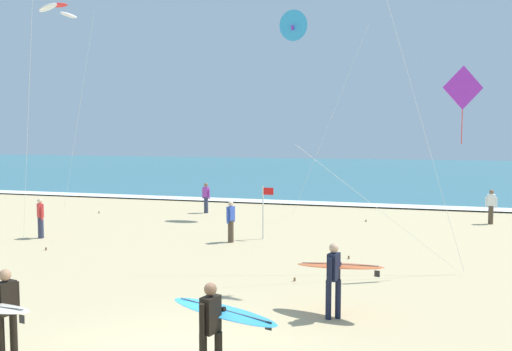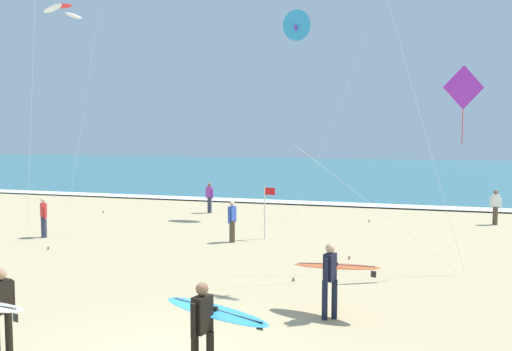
{
  "view_description": "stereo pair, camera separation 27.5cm",
  "coord_description": "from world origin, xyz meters",
  "px_view_note": "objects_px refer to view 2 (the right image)",
  "views": [
    {
      "loc": [
        3.94,
        -7.96,
        4.08
      ],
      "look_at": [
        -0.67,
        7.96,
        2.81
      ],
      "focal_mm": 36.8,
      "sensor_mm": 36.0,
      "label": 1
    },
    {
      "loc": [
        4.2,
        -7.88,
        4.08
      ],
      "look_at": [
        -0.67,
        7.96,
        2.81
      ],
      "focal_mm": 36.8,
      "sensor_mm": 36.0,
      "label": 2
    }
  ],
  "objects_px": {
    "bystander_red_top": "(44,217)",
    "lifeguard_flag": "(266,207)",
    "kite_diamond_violet_low": "(459,94)",
    "bystander_purple_top": "(210,198)",
    "kite_arc_scarlet_distant": "(63,11)",
    "surfer_trailing": "(333,271)",
    "bystander_white_top": "(495,207)",
    "bystander_blue_top": "(232,221)",
    "surfer_lead": "(209,319)",
    "kite_delta_cobalt_high": "(297,26)"
  },
  "relations": [
    {
      "from": "bystander_white_top",
      "to": "bystander_red_top",
      "type": "relative_size",
      "value": 1.0
    },
    {
      "from": "bystander_red_top",
      "to": "lifeguard_flag",
      "type": "height_order",
      "value": "lifeguard_flag"
    },
    {
      "from": "kite_arc_scarlet_distant",
      "to": "bystander_blue_top",
      "type": "xyz_separation_m",
      "value": [
        11.16,
        -5.09,
        -9.77
      ]
    },
    {
      "from": "kite_arc_scarlet_distant",
      "to": "bystander_red_top",
      "type": "xyz_separation_m",
      "value": [
        3.63,
        -6.42,
        -9.77
      ]
    },
    {
      "from": "surfer_lead",
      "to": "kite_delta_cobalt_high",
      "type": "bearing_deg",
      "value": 98.11
    },
    {
      "from": "surfer_trailing",
      "to": "lifeguard_flag",
      "type": "relative_size",
      "value": 1.02
    },
    {
      "from": "kite_arc_scarlet_distant",
      "to": "lifeguard_flag",
      "type": "xyz_separation_m",
      "value": [
        12.22,
        -4.13,
        -9.32
      ]
    },
    {
      "from": "surfer_lead",
      "to": "bystander_red_top",
      "type": "relative_size",
      "value": 1.36
    },
    {
      "from": "bystander_red_top",
      "to": "bystander_white_top",
      "type": "bearing_deg",
      "value": 25.83
    },
    {
      "from": "bystander_purple_top",
      "to": "kite_arc_scarlet_distant",
      "type": "bearing_deg",
      "value": -166.92
    },
    {
      "from": "bystander_blue_top",
      "to": "surfer_lead",
      "type": "bearing_deg",
      "value": -72.26
    },
    {
      "from": "surfer_lead",
      "to": "bystander_purple_top",
      "type": "bearing_deg",
      "value": 112.12
    },
    {
      "from": "surfer_lead",
      "to": "kite_delta_cobalt_high",
      "type": "relative_size",
      "value": 0.21
    },
    {
      "from": "kite_delta_cobalt_high",
      "to": "bystander_white_top",
      "type": "relative_size",
      "value": 6.44
    },
    {
      "from": "bystander_white_top",
      "to": "kite_delta_cobalt_high",
      "type": "bearing_deg",
      "value": -178.78
    },
    {
      "from": "surfer_trailing",
      "to": "bystander_purple_top",
      "type": "relative_size",
      "value": 1.35
    },
    {
      "from": "surfer_lead",
      "to": "bystander_purple_top",
      "type": "distance_m",
      "value": 19.02
    },
    {
      "from": "kite_delta_cobalt_high",
      "to": "bystander_purple_top",
      "type": "distance_m",
      "value": 9.8
    },
    {
      "from": "kite_arc_scarlet_distant",
      "to": "bystander_red_top",
      "type": "bearing_deg",
      "value": -60.51
    },
    {
      "from": "surfer_trailing",
      "to": "bystander_purple_top",
      "type": "xyz_separation_m",
      "value": [
        -8.65,
        13.96,
        -0.23
      ]
    },
    {
      "from": "kite_arc_scarlet_distant",
      "to": "bystander_white_top",
      "type": "bearing_deg",
      "value": 5.74
    },
    {
      "from": "kite_delta_cobalt_high",
      "to": "bystander_white_top",
      "type": "xyz_separation_m",
      "value": [
        9.26,
        0.2,
        -8.64
      ]
    },
    {
      "from": "surfer_lead",
      "to": "bystander_red_top",
      "type": "bearing_deg",
      "value": 139.23
    },
    {
      "from": "bystander_purple_top",
      "to": "bystander_white_top",
      "type": "distance_m",
      "value": 13.89
    },
    {
      "from": "kite_delta_cobalt_high",
      "to": "lifeguard_flag",
      "type": "height_order",
      "value": "kite_delta_cobalt_high"
    },
    {
      "from": "kite_arc_scarlet_distant",
      "to": "bystander_red_top",
      "type": "distance_m",
      "value": 12.24
    },
    {
      "from": "kite_delta_cobalt_high",
      "to": "bystander_red_top",
      "type": "relative_size",
      "value": 6.44
    },
    {
      "from": "surfer_trailing",
      "to": "bystander_blue_top",
      "type": "bearing_deg",
      "value": 124.72
    },
    {
      "from": "surfer_trailing",
      "to": "bystander_red_top",
      "type": "distance_m",
      "value": 13.76
    },
    {
      "from": "kite_arc_scarlet_distant",
      "to": "bystander_white_top",
      "type": "xyz_separation_m",
      "value": [
        21.33,
        2.15,
        -9.77
      ]
    },
    {
      "from": "kite_arc_scarlet_distant",
      "to": "lifeguard_flag",
      "type": "bearing_deg",
      "value": -18.67
    },
    {
      "from": "kite_arc_scarlet_distant",
      "to": "bystander_purple_top",
      "type": "distance_m",
      "value": 12.41
    },
    {
      "from": "kite_delta_cobalt_high",
      "to": "bystander_red_top",
      "type": "height_order",
      "value": "kite_delta_cobalt_high"
    },
    {
      "from": "surfer_trailing",
      "to": "bystander_purple_top",
      "type": "bearing_deg",
      "value": 121.8
    },
    {
      "from": "kite_diamond_violet_low",
      "to": "bystander_purple_top",
      "type": "bearing_deg",
      "value": 140.78
    },
    {
      "from": "kite_delta_cobalt_high",
      "to": "bystander_blue_top",
      "type": "bearing_deg",
      "value": -97.38
    },
    {
      "from": "kite_diamond_violet_low",
      "to": "bystander_white_top",
      "type": "bearing_deg",
      "value": 76.38
    },
    {
      "from": "surfer_trailing",
      "to": "bystander_red_top",
      "type": "bearing_deg",
      "value": 155.03
    },
    {
      "from": "kite_arc_scarlet_distant",
      "to": "bystander_purple_top",
      "type": "relative_size",
      "value": 6.87
    },
    {
      "from": "kite_delta_cobalt_high",
      "to": "kite_diamond_violet_low",
      "type": "bearing_deg",
      "value": -54.38
    },
    {
      "from": "kite_diamond_violet_low",
      "to": "bystander_purple_top",
      "type": "distance_m",
      "value": 15.5
    },
    {
      "from": "bystander_white_top",
      "to": "lifeguard_flag",
      "type": "relative_size",
      "value": 0.76
    },
    {
      "from": "kite_diamond_violet_low",
      "to": "bystander_blue_top",
      "type": "xyz_separation_m",
      "value": [
        -7.8,
        2.57,
        -4.44
      ]
    },
    {
      "from": "surfer_lead",
      "to": "lifeguard_flag",
      "type": "bearing_deg",
      "value": 101.47
    },
    {
      "from": "kite_delta_cobalt_high",
      "to": "bystander_white_top",
      "type": "bearing_deg",
      "value": 1.22
    },
    {
      "from": "surfer_trailing",
      "to": "bystander_white_top",
      "type": "height_order",
      "value": "surfer_trailing"
    },
    {
      "from": "surfer_trailing",
      "to": "bystander_purple_top",
      "type": "height_order",
      "value": "surfer_trailing"
    },
    {
      "from": "bystander_blue_top",
      "to": "bystander_red_top",
      "type": "height_order",
      "value": "same"
    },
    {
      "from": "bystander_white_top",
      "to": "lifeguard_flag",
      "type": "height_order",
      "value": "lifeguard_flag"
    },
    {
      "from": "kite_diamond_violet_low",
      "to": "bystander_white_top",
      "type": "xyz_separation_m",
      "value": [
        2.38,
        9.81,
        -4.44
      ]
    }
  ]
}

